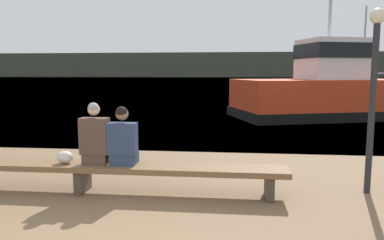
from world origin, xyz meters
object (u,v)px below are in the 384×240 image
Objects in this scene: moored_sailboat at (367,94)px; tugboat_red at (326,93)px; shopping_bag at (65,157)px; deck_lamp_post at (374,79)px; bench_main at (82,169)px; person_right at (123,140)px; person_left at (95,138)px.

tugboat_red is at bearing 164.00° from moored_sailboat.
deck_lamp_post is at bearing 5.41° from shopping_bag.
tugboat_red is at bearing 59.55° from bench_main.
person_right is at bearing 1.18° from shopping_bag.
person_left is 3.74× the size of shopping_bag.
bench_main is 0.98× the size of moored_sailboat.
deck_lamp_post reaches higher than bench_main.
person_left is at bearing 0.63° from bench_main.
person_left is at bearing 2.15° from shopping_bag.
tugboat_red reaches higher than person_left.
moored_sailboat is at bearing 60.98° from bench_main.
tugboat_red is (6.16, 10.87, 0.16)m from person_left.
bench_main is 24.64× the size of shopping_bag.
shopping_bag is at bearing -176.59° from bench_main.
bench_main is 23.42m from moored_sailboat.
moored_sailboat is (11.64, 20.50, -0.08)m from shopping_bag.
deck_lamp_post is (3.93, 0.44, 0.97)m from person_right.
shopping_bag is at bearing 130.58° from tugboat_red.
moored_sailboat is at bearing 61.49° from person_left.
bench_main is 0.56m from person_left.
person_left is at bearing -174.20° from deck_lamp_post.
shopping_bag is (-0.52, -0.02, -0.32)m from person_left.
tugboat_red is at bearing 58.49° from shopping_bag.
tugboat_red reaches higher than bench_main.
shopping_bag is at bearing -174.59° from deck_lamp_post.
person_right is 12.27m from tugboat_red.
shopping_bag is 12.78m from tugboat_red.
moored_sailboat is (11.36, 20.48, 0.10)m from bench_main.
person_right reaches higher than shopping_bag.
moored_sailboat reaches higher than bench_main.
tugboat_red is at bearing 80.34° from deck_lamp_post.
tugboat_red reaches higher than deck_lamp_post.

